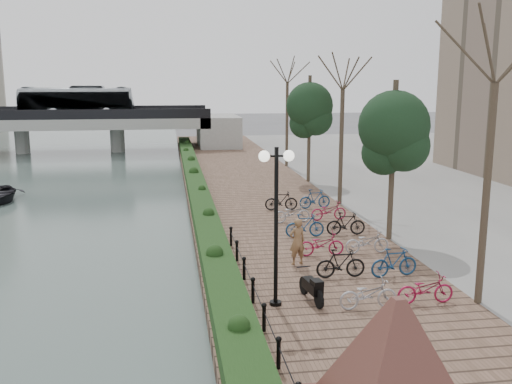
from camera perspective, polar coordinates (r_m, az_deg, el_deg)
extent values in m
plane|color=#59595B|center=(14.58, -4.21, -17.47)|extent=(220.00, 220.00, 0.00)
cube|color=brown|center=(31.40, 0.54, -1.27)|extent=(8.00, 75.00, 0.50)
cube|color=#183212|center=(33.39, -5.92, 0.38)|extent=(1.10, 56.00, 0.60)
cylinder|color=black|center=(13.47, 2.27, -15.91)|extent=(0.10, 0.10, 0.70)
cylinder|color=black|center=(15.25, 0.81, -12.55)|extent=(0.10, 0.10, 0.70)
cylinder|color=black|center=(17.08, -0.31, -9.89)|extent=(0.10, 0.10, 0.70)
cylinder|color=black|center=(18.94, -1.20, -7.75)|extent=(0.10, 0.10, 0.70)
cylinder|color=black|center=(20.83, -1.92, -5.99)|extent=(0.10, 0.10, 0.70)
cylinder|color=black|center=(22.74, -2.52, -4.53)|extent=(0.10, 0.10, 0.70)
pyramid|color=#4F2422|center=(11.16, 13.78, -16.13)|extent=(5.06, 5.06, 2.46)
cylinder|color=black|center=(16.33, 2.02, -3.62)|extent=(0.12, 0.12, 4.65)
cylinder|color=black|center=(15.93, 2.07, 3.62)|extent=(0.70, 0.06, 0.06)
sphere|color=white|center=(15.87, 0.82, 3.60)|extent=(0.32, 0.32, 0.32)
sphere|color=white|center=(16.00, 3.30, 3.64)|extent=(0.32, 0.32, 0.32)
imported|color=brown|center=(20.38, 4.14, -4.96)|extent=(0.69, 0.54, 1.69)
imported|color=#A8A7AC|center=(16.90, 11.16, -9.98)|extent=(0.60, 1.71, 0.90)
imported|color=black|center=(19.20, 8.54, -7.14)|extent=(0.47, 1.66, 1.00)
imported|color=maroon|center=(21.60, 6.50, -5.16)|extent=(0.60, 1.72, 0.90)
imported|color=navy|center=(24.02, 4.89, -3.34)|extent=(0.47, 1.66, 1.00)
imported|color=#A8A7AC|center=(26.49, 3.58, -2.07)|extent=(0.60, 1.71, 0.90)
imported|color=black|center=(28.96, 2.50, -0.82)|extent=(0.47, 1.66, 1.00)
imported|color=maroon|center=(17.57, 16.77, -9.42)|extent=(0.60, 1.71, 0.90)
imported|color=navy|center=(19.79, 13.56, -6.77)|extent=(0.47, 1.66, 1.00)
imported|color=#A8A7AC|center=(22.13, 11.03, -4.90)|extent=(0.60, 1.72, 0.90)
imported|color=black|center=(24.49, 9.00, -3.15)|extent=(0.47, 1.66, 1.00)
imported|color=maroon|center=(26.92, 7.33, -1.92)|extent=(0.60, 1.71, 0.90)
imported|color=navy|center=(29.36, 5.94, -0.70)|extent=(0.47, 1.66, 1.00)
cube|color=gray|center=(59.60, -22.47, 6.43)|extent=(36.00, 8.00, 1.00)
cube|color=black|center=(55.77, -23.48, 7.07)|extent=(36.00, 0.15, 0.90)
cube|color=black|center=(63.34, -21.71, 7.57)|extent=(36.00, 0.15, 0.90)
cylinder|color=gray|center=(59.75, -22.34, 4.76)|extent=(1.40, 1.40, 2.50)
cylinder|color=gray|center=(58.28, -13.69, 5.14)|extent=(1.40, 1.40, 2.50)
imported|color=white|center=(58.47, -17.47, 8.65)|extent=(2.52, 10.77, 3.00)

